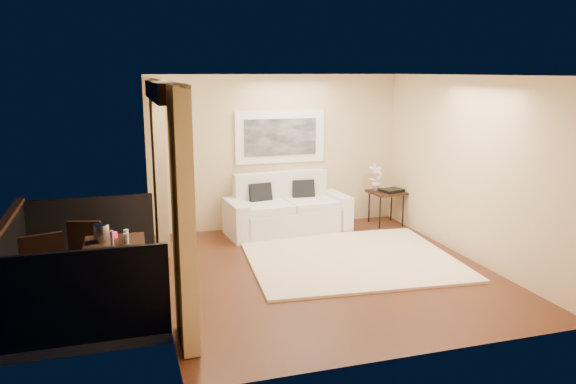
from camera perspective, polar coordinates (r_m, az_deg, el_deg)
name	(u,v)px	position (r m, az deg, el deg)	size (l,w,h in m)	color
floor	(325,271)	(7.98, 3.81, -8.03)	(5.00, 5.00, 0.00)	#552B19
room_shell	(162,91)	(7.02, -12.64, 10.00)	(5.00, 6.40, 5.00)	white
balcony	(74,285)	(7.48, -20.90, -8.80)	(1.81, 2.60, 1.17)	#605B56
curtains	(169,187)	(7.16, -12.04, 0.49)	(0.16, 4.80, 2.64)	tan
artwork	(280,137)	(9.91, -0.79, 5.62)	(1.62, 0.07, 0.92)	white
rug	(351,259)	(8.46, 6.38, -6.75)	(3.00, 2.61, 0.04)	#FFEACD
sofa	(286,211)	(9.79, -0.20, -1.97)	(2.17, 1.07, 1.01)	white
side_table	(386,194)	(10.34, 9.96, -0.23)	(0.62, 0.62, 0.62)	black
tray	(392,190)	(10.30, 10.50, 0.17)	(0.38, 0.28, 0.05)	black
orchid	(376,177)	(10.31, 8.95, 1.51)	(0.26, 0.18, 0.50)	white
bistro_table	(115,249)	(6.88, -17.18, -5.51)	(0.70, 0.70, 0.81)	black
balcony_chair_far	(88,250)	(7.54, -19.63, -5.55)	(0.50, 0.51, 0.95)	black
balcony_chair_near	(46,276)	(6.59, -23.40, -7.82)	(0.56, 0.57, 1.05)	black
ice_bucket	(101,233)	(6.92, -18.43, -3.94)	(0.18, 0.18, 0.20)	silver
candle	(115,235)	(7.02, -17.18, -4.17)	(0.06, 0.06, 0.07)	red
vase	(112,238)	(6.70, -17.45, -4.49)	(0.04, 0.04, 0.18)	silver
glass_a	(126,238)	(6.74, -16.12, -4.56)	(0.06, 0.06, 0.12)	silver
glass_b	(126,234)	(6.90, -16.13, -4.17)	(0.06, 0.06, 0.12)	white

